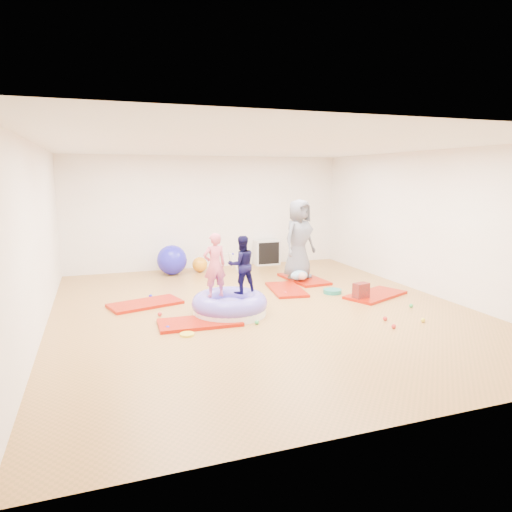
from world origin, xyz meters
name	(u,v)px	position (x,y,z in m)	size (l,w,h in m)	color
room	(262,230)	(0.00, 0.00, 1.40)	(7.01, 8.01, 2.81)	#AF783B
gym_mat_front_left	(200,323)	(-1.21, -0.46, 0.03)	(1.29, 0.64, 0.05)	red
gym_mat_mid_left	(145,304)	(-1.91, 0.93, 0.03)	(1.26, 0.63, 0.05)	red
gym_mat_center_back	(286,289)	(0.92, 1.06, 0.03)	(1.23, 0.62, 0.05)	red
gym_mat_right	(375,295)	(2.39, 0.08, 0.03)	(1.28, 0.64, 0.05)	red
gym_mat_rear_right	(304,279)	(1.66, 1.81, 0.03)	(1.34, 0.67, 0.06)	red
inflatable_cushion	(230,305)	(-0.62, -0.11, 0.16)	(1.28, 1.28, 0.40)	white
child_pink	(215,262)	(-0.85, -0.06, 0.91)	(0.39, 0.26, 1.07)	#D25769
child_navy	(242,262)	(-0.36, 0.01, 0.87)	(0.49, 0.38, 1.00)	black
adult_caregiver	(299,239)	(1.55, 1.86, 0.93)	(0.86, 0.56, 1.75)	slate
infant	(300,276)	(1.45, 1.56, 0.17)	(0.39, 0.39, 0.23)	#88BBD8
ball_pit_balls	(287,313)	(0.29, -0.46, 0.04)	(4.38, 3.11, 0.07)	red
exercise_ball_blue	(172,260)	(-1.03, 3.38, 0.35)	(0.71, 0.71, 0.71)	#201CC0
exercise_ball_orange	(200,264)	(-0.35, 3.46, 0.18)	(0.37, 0.37, 0.37)	orange
infant_play_gym	(224,260)	(0.20, 3.22, 0.30)	(0.60, 0.56, 0.46)	silver
cube_shelf	(267,252)	(1.52, 3.79, 0.33)	(0.66, 0.32, 0.66)	silver
balance_disc	(332,291)	(1.71, 0.56, 0.04)	(0.36, 0.36, 0.08)	#1F7D6C
backpack	(361,292)	(1.96, -0.07, 0.17)	(0.29, 0.18, 0.33)	#AB170D
yellow_toy	(187,334)	(-1.49, -0.90, 0.02)	(0.22, 0.22, 0.03)	yellow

